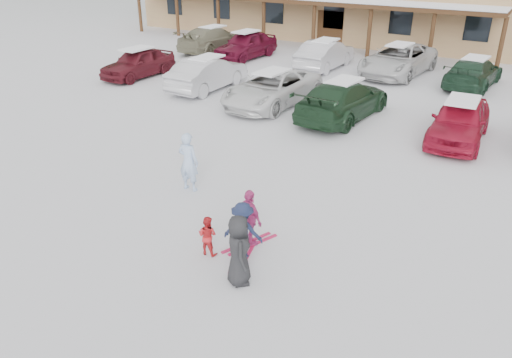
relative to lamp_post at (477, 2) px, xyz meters
The scene contains 19 objects.
ground 23.70m from the lamp_post, 94.03° to the right, with size 160.00×160.00×0.00m, color silver.
lamp_post is the anchor object (origin of this frame).
adult_skier 22.60m from the lamp_post, 99.42° to the right, with size 0.62×0.41×1.71m, color #ABC7EE.
toddler_red 24.72m from the lamp_post, 93.18° to the right, with size 0.46×0.36×0.95m, color red.
child_navy 24.40m from the lamp_post, 91.42° to the right, with size 0.88×0.51×1.37m, color #192242.
skis_child_navy 24.48m from the lamp_post, 91.42° to the right, with size 0.20×1.40×0.03m, color #B51947.
child_magenta 23.88m from the lamp_post, 91.80° to the right, with size 0.82×0.34×1.41m, color #C3367D.
skis_child_magenta 23.96m from the lamp_post, 91.80° to the right, with size 0.20×1.40×0.03m, color #B51947.
bystander_dark 25.17m from the lamp_post, 90.47° to the right, with size 0.76×0.49×1.55m, color black.
parked_car_0 19.26m from the lamp_post, 136.09° to the right, with size 1.71×4.25×1.45m, color maroon.
parked_car_1 16.48m from the lamp_post, 124.88° to the right, with size 1.60×4.60×1.52m, color silver.
parked_car_2 15.23m from the lamp_post, 111.67° to the right, with size 2.40×5.21×1.45m, color white.
parked_car_3 14.48m from the lamp_post, 99.31° to the right, with size 2.12×5.21×1.51m, color #1C3A22.
parked_car_4 14.72m from the lamp_post, 81.65° to the right, with size 1.76×4.36×1.49m, color #AA152F.
parked_car_7 15.57m from the lamp_post, 156.86° to the right, with size 2.14×5.27×1.53m, color gray.
parked_car_8 13.37m from the lamp_post, 149.51° to the right, with size 1.85×4.60×1.57m, color maroon.
parked_car_9 9.51m from the lamp_post, 132.97° to the right, with size 1.62×4.66×1.53m, color silver.
parked_car_10 6.95m from the lamp_post, 112.10° to the right, with size 2.60×5.64×1.57m, color silver.
parked_car_11 7.14m from the lamp_post, 78.58° to the right, with size 1.94×4.77×1.38m, color #1F3E2A.
Camera 1 is at (6.03, -8.71, 6.45)m, focal length 35.00 mm.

